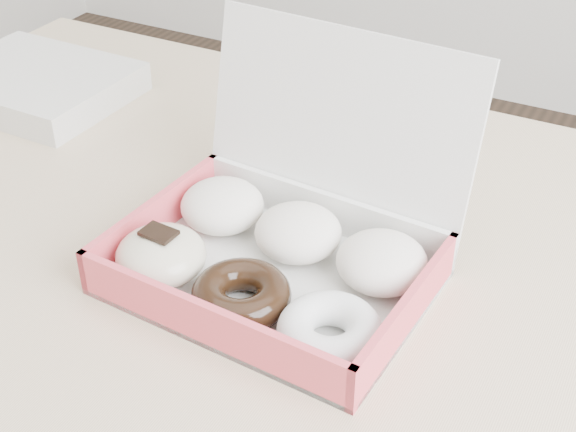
% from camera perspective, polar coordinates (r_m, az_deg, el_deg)
% --- Properties ---
extents(table, '(1.20, 0.80, 0.75)m').
position_cam_1_polar(table, '(0.91, -3.03, -5.03)').
color(table, tan).
rests_on(table, ground).
extents(donut_box, '(0.31, 0.28, 0.21)m').
position_cam_1_polar(donut_box, '(0.78, -0.72, -2.10)').
color(donut_box, silver).
rests_on(donut_box, table).
extents(newspapers, '(0.25, 0.20, 0.04)m').
position_cam_1_polar(newspapers, '(1.18, -17.52, 8.95)').
color(newspapers, silver).
rests_on(newspapers, table).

